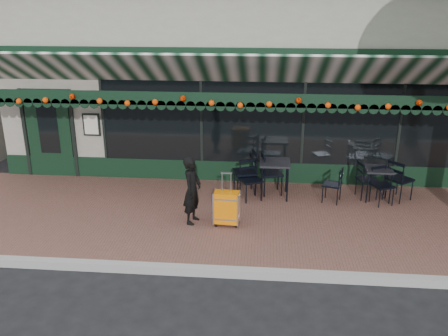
# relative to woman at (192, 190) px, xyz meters

# --- Properties ---
(ground) EXTENTS (80.00, 80.00, 0.00)m
(ground) POSITION_rel_woman_xyz_m (0.88, -1.60, -0.83)
(ground) COLOR black
(ground) RESTS_ON ground
(sidewalk) EXTENTS (18.00, 4.00, 0.15)m
(sidewalk) POSITION_rel_woman_xyz_m (0.88, 0.40, -0.76)
(sidewalk) COLOR brown
(sidewalk) RESTS_ON ground
(curb) EXTENTS (18.00, 0.16, 0.15)m
(curb) POSITION_rel_woman_xyz_m (0.88, -1.68, -0.76)
(curb) COLOR #9E9E99
(curb) RESTS_ON ground
(restaurant_building) EXTENTS (12.00, 9.60, 4.50)m
(restaurant_building) POSITION_rel_woman_xyz_m (0.88, 6.23, 1.44)
(restaurant_building) COLOR gray
(restaurant_building) RESTS_ON ground
(woman) EXTENTS (0.44, 0.56, 1.37)m
(woman) POSITION_rel_woman_xyz_m (0.00, 0.00, 0.00)
(woman) COLOR black
(woman) RESTS_ON sidewalk
(suitcase) EXTENTS (0.50, 0.30, 1.10)m
(suitcase) POSITION_rel_woman_xyz_m (0.68, -0.08, -0.32)
(suitcase) COLOR orange
(suitcase) RESTS_ON sidewalk
(cafe_table_a) EXTENTS (0.59, 0.59, 0.73)m
(cafe_table_a) POSITION_rel_woman_xyz_m (3.90, 1.51, -0.03)
(cafe_table_a) COLOR black
(cafe_table_a) RESTS_ON sidewalk
(cafe_table_b) EXTENTS (0.67, 0.67, 0.83)m
(cafe_table_b) POSITION_rel_woman_xyz_m (1.64, 1.47, 0.06)
(cafe_table_b) COLOR black
(cafe_table_b) RESTS_ON sidewalk
(chair_a_left) EXTENTS (0.50, 0.50, 0.79)m
(chair_a_left) POSITION_rel_woman_xyz_m (2.89, 1.28, -0.29)
(chair_a_left) COLOR black
(chair_a_left) RESTS_ON sidewalk
(chair_a_right) EXTENTS (0.50, 0.50, 0.86)m
(chair_a_right) POSITION_rel_woman_xyz_m (3.70, 1.58, -0.26)
(chair_a_right) COLOR black
(chair_a_right) RESTS_ON sidewalk
(chair_a_front) EXTENTS (0.55, 0.55, 0.83)m
(chair_a_front) POSITION_rel_woman_xyz_m (3.96, 1.25, -0.27)
(chair_a_front) COLOR black
(chair_a_front) RESTS_ON sidewalk
(chair_a_extra) EXTENTS (0.66, 0.66, 0.93)m
(chair_a_extra) POSITION_rel_woman_xyz_m (4.40, 1.54, -0.22)
(chair_a_extra) COLOR black
(chair_a_extra) RESTS_ON sidewalk
(chair_b_left) EXTENTS (0.62, 0.62, 1.01)m
(chair_b_left) POSITION_rel_woman_xyz_m (0.97, 1.60, -0.18)
(chair_b_left) COLOR black
(chair_b_left) RESTS_ON sidewalk
(chair_b_right) EXTENTS (0.57, 0.57, 0.96)m
(chair_b_right) POSITION_rel_woman_xyz_m (1.58, 1.64, -0.20)
(chair_b_right) COLOR black
(chair_b_right) RESTS_ON sidewalk
(chair_b_front) EXTENTS (0.59, 0.59, 0.89)m
(chair_b_front) POSITION_rel_woman_xyz_m (1.12, 1.25, -0.24)
(chair_b_front) COLOR black
(chair_b_front) RESTS_ON sidewalk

